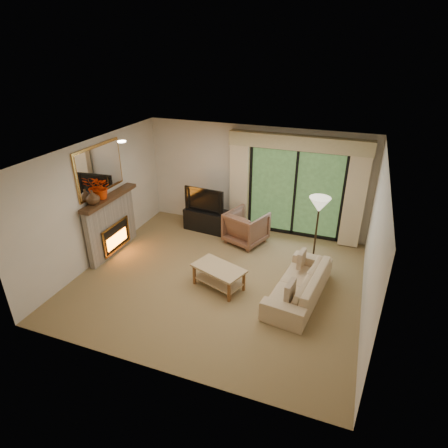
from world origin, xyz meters
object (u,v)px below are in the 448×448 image
(armchair, at_px, (246,227))
(media_console, at_px, (206,220))
(sofa, at_px, (299,284))
(coffee_table, at_px, (219,277))

(armchair, bearing_deg, media_console, 5.37)
(media_console, distance_m, sofa, 3.34)
(sofa, xyz_separation_m, coffee_table, (-1.51, -0.23, -0.07))
(media_console, bearing_deg, coffee_table, -56.34)
(coffee_table, bearing_deg, media_console, 137.76)
(media_console, xyz_separation_m, coffee_table, (1.19, -2.21, -0.05))
(sofa, bearing_deg, media_console, -118.82)
(media_console, xyz_separation_m, armchair, (1.14, -0.29, 0.12))
(media_console, relative_size, sofa, 0.54)
(coffee_table, bearing_deg, sofa, 28.21)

